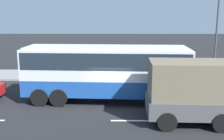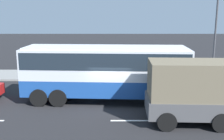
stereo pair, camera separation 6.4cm
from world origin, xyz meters
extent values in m
plane|color=black|center=(0.00, 0.00, 0.00)|extent=(120.00, 120.00, 0.00)
cube|color=gray|center=(0.00, 8.03, 0.07)|extent=(80.00, 4.00, 0.15)
cube|color=white|center=(1.26, -2.56, 0.00)|extent=(2.40, 0.16, 0.01)
cube|color=white|center=(5.53, -2.56, 0.00)|extent=(2.40, 0.16, 0.01)
cube|color=#1E4C9E|center=(-0.27, 0.72, 1.07)|extent=(10.63, 3.01, 1.04)
cube|color=silver|center=(-0.27, 0.72, 2.54)|extent=(10.63, 3.01, 1.90)
cube|color=#1E2833|center=(-0.27, 0.72, 2.82)|extent=(10.42, 3.03, 1.04)
cube|color=#1E2833|center=(4.93, 0.45, 2.64)|extent=(0.24, 2.26, 1.52)
cube|color=silver|center=(-0.27, 0.72, 3.55)|extent=(10.21, 2.84, 0.12)
cylinder|color=black|center=(3.45, 1.70, 0.55)|extent=(1.11, 0.36, 1.10)
cylinder|color=black|center=(3.32, -0.65, 0.55)|extent=(1.11, 0.36, 1.10)
cylinder|color=black|center=(-3.06, 2.05, 0.55)|extent=(1.11, 0.36, 1.10)
cylinder|color=black|center=(-3.19, -0.30, 0.55)|extent=(1.11, 0.36, 1.10)
cylinder|color=black|center=(-4.26, 2.11, 0.55)|extent=(1.11, 0.36, 1.10)
cylinder|color=black|center=(-4.39, -0.24, 0.55)|extent=(1.11, 0.36, 1.10)
cube|color=#4C4C4F|center=(4.63, -2.77, 0.93)|extent=(5.43, 2.60, 0.90)
cube|color=#6B604C|center=(4.63, -2.77, 2.33)|extent=(5.22, 2.50, 1.90)
cylinder|color=black|center=(5.54, -1.66, 0.48)|extent=(0.97, 0.32, 0.96)
cylinder|color=black|center=(5.44, -3.94, 0.48)|extent=(0.97, 0.32, 0.96)
cylinder|color=black|center=(2.91, -1.55, 0.48)|extent=(0.97, 0.32, 0.96)
cylinder|color=black|center=(2.82, -3.84, 0.48)|extent=(0.97, 0.32, 0.96)
cylinder|color=brown|center=(5.05, 8.59, 0.55)|extent=(0.14, 0.14, 0.81)
cylinder|color=brown|center=(5.08, 8.44, 0.55)|extent=(0.14, 0.14, 0.81)
cylinder|color=gold|center=(5.07, 8.52, 1.26)|extent=(0.32, 0.32, 0.60)
sphere|color=tan|center=(5.07, 8.52, 1.67)|extent=(0.22, 0.22, 0.22)
cylinder|color=black|center=(-1.77, 6.50, 0.53)|extent=(0.14, 0.14, 0.77)
cylinder|color=black|center=(-1.62, 6.45, 0.53)|extent=(0.14, 0.14, 0.77)
cylinder|color=#B2333F|center=(-1.70, 6.48, 1.20)|extent=(0.32, 0.32, 0.57)
sphere|color=tan|center=(-1.70, 6.48, 1.60)|extent=(0.21, 0.21, 0.21)
cylinder|color=#47474C|center=(8.74, 6.30, 3.79)|extent=(0.16, 0.16, 7.28)
camera|label=1|loc=(0.20, -16.04, 5.65)|focal=42.85mm
camera|label=2|loc=(0.14, -16.04, 5.65)|focal=42.85mm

